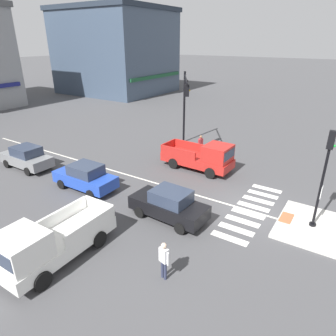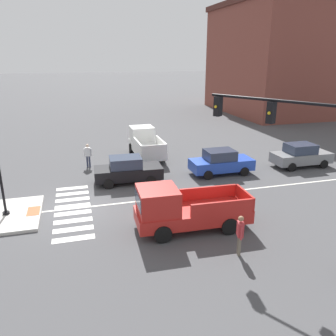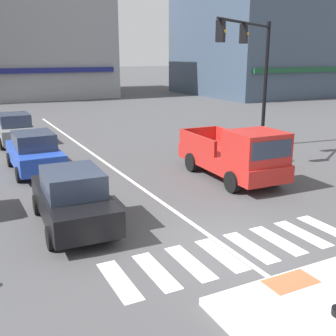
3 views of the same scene
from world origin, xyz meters
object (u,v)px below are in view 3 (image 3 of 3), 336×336
(car_black_westbound_near, at_px, (73,198))
(pickup_truck_red_eastbound_mid, at_px, (237,156))
(traffic_light_mast, at_px, (253,61))
(car_grey_westbound_distant, at_px, (15,129))
(pedestrian_waiting_far_side, at_px, (265,142))
(car_blue_westbound_far, at_px, (34,152))

(car_black_westbound_near, relative_size, pickup_truck_red_eastbound_mid, 0.81)
(traffic_light_mast, height_order, pickup_truck_red_eastbound_mid, traffic_light_mast)
(pickup_truck_red_eastbound_mid, bearing_deg, car_grey_westbound_distant, 121.10)
(car_grey_westbound_distant, xyz_separation_m, pickup_truck_red_eastbound_mid, (6.55, -10.85, 0.17))
(traffic_light_mast, height_order, car_grey_westbound_distant, traffic_light_mast)
(traffic_light_mast, bearing_deg, car_grey_westbound_distant, 142.42)
(car_black_westbound_near, relative_size, pedestrian_waiting_far_side, 2.50)
(car_blue_westbound_far, height_order, pickup_truck_red_eastbound_mid, pickup_truck_red_eastbound_mid)
(car_blue_westbound_far, bearing_deg, traffic_light_mast, -8.20)
(car_black_westbound_near, bearing_deg, pickup_truck_red_eastbound_mid, 12.10)
(car_grey_westbound_distant, bearing_deg, traffic_light_mast, -37.58)
(car_black_westbound_near, relative_size, car_blue_westbound_far, 1.01)
(traffic_light_mast, distance_m, car_black_westbound_near, 11.44)
(traffic_light_mast, bearing_deg, car_black_westbound_near, -153.91)
(car_grey_westbound_distant, distance_m, pedestrian_waiting_far_side, 13.05)
(traffic_light_mast, height_order, car_blue_westbound_far, traffic_light_mast)
(traffic_light_mast, bearing_deg, car_blue_westbound_far, 171.80)
(pickup_truck_red_eastbound_mid, relative_size, pedestrian_waiting_far_side, 3.09)
(car_grey_westbound_distant, distance_m, pickup_truck_red_eastbound_mid, 12.67)
(pedestrian_waiting_far_side, bearing_deg, car_grey_westbound_distant, 134.27)
(traffic_light_mast, relative_size, car_grey_westbound_distant, 1.51)
(traffic_light_mast, distance_m, pedestrian_waiting_far_side, 3.91)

